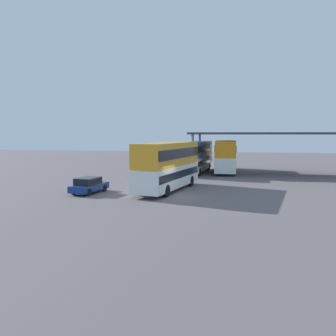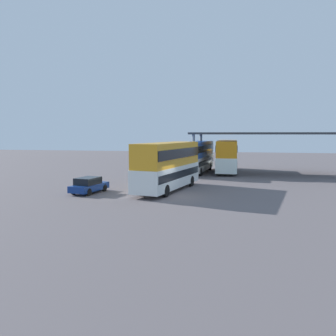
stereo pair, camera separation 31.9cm
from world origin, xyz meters
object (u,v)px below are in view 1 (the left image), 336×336
at_px(double_decker_main, 168,164).
at_px(parked_hatchback, 89,185).
at_px(double_decker_near_canopy, 196,156).
at_px(double_decker_mid_row, 226,155).

distance_m(double_decker_main, parked_hatchback, 7.08).
bearing_deg(double_decker_main, parked_hatchback, 124.32).
height_order(parked_hatchback, double_decker_near_canopy, double_decker_near_canopy).
bearing_deg(parked_hatchback, double_decker_main, -56.45).
bearing_deg(double_decker_mid_row, double_decker_near_canopy, 110.93).
distance_m(double_decker_near_canopy, double_decker_mid_row, 4.09).
xyz_separation_m(double_decker_main, double_decker_mid_row, (4.53, 16.20, -0.06)).
distance_m(double_decker_main, double_decker_mid_row, 16.82).
bearing_deg(double_decker_main, double_decker_near_canopy, 7.68).
bearing_deg(double_decker_mid_row, double_decker_main, 163.23).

